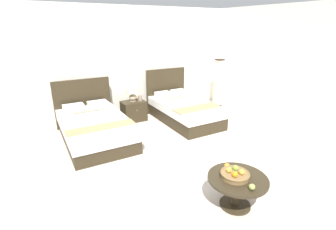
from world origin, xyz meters
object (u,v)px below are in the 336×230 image
(fruit_bowl, at_px, (235,174))
(coffee_table, at_px, (237,184))
(table_lamp, at_px, (132,92))
(vase, at_px, (140,98))
(nightstand, at_px, (134,111))
(bed_near_window, at_px, (94,127))
(loose_apple, at_px, (252,187))
(loose_orange, at_px, (227,166))
(bed_near_corner, at_px, (183,110))
(floor_lamp_corner, at_px, (218,83))

(fruit_bowl, bearing_deg, coffee_table, -35.63)
(table_lamp, xyz_separation_m, vase, (0.18, -0.06, -0.17))
(nightstand, distance_m, fruit_bowl, 3.76)
(nightstand, relative_size, fruit_bowl, 1.53)
(bed_near_window, relative_size, coffee_table, 2.70)
(table_lamp, relative_size, coffee_table, 0.48)
(nightstand, bearing_deg, table_lamp, 90.00)
(loose_apple, xyz_separation_m, loose_orange, (0.07, 0.52, 0.00))
(bed_near_corner, relative_size, fruit_bowl, 5.41)
(coffee_table, bearing_deg, bed_near_corner, 69.10)
(vase, height_order, fruit_bowl, vase)
(fruit_bowl, bearing_deg, nightstand, 88.23)
(vase, relative_size, fruit_bowl, 0.35)
(bed_near_window, height_order, loose_orange, bed_near_window)
(loose_apple, height_order, loose_orange, loose_orange)
(coffee_table, xyz_separation_m, floor_lamp_corner, (2.82, 3.69, 0.37))
(bed_near_corner, relative_size, table_lamp, 5.46)
(bed_near_window, xyz_separation_m, table_lamp, (1.18, 0.67, 0.47))
(bed_near_corner, distance_m, nightstand, 1.29)
(coffee_table, bearing_deg, bed_near_window, 109.42)
(floor_lamp_corner, bearing_deg, bed_near_window, -171.72)
(vase, distance_m, coffee_table, 3.75)
(loose_apple, distance_m, loose_orange, 0.52)
(loose_apple, relative_size, loose_orange, 0.97)
(table_lamp, distance_m, coffee_table, 3.82)
(table_lamp, distance_m, floor_lamp_corner, 2.74)
(loose_orange, bearing_deg, table_lamp, 89.11)
(vase, relative_size, loose_orange, 1.67)
(fruit_bowl, xyz_separation_m, loose_apple, (-0.01, -0.30, -0.01))
(fruit_bowl, distance_m, loose_apple, 0.30)
(fruit_bowl, xyz_separation_m, loose_orange, (0.06, 0.22, -0.01))
(bed_near_corner, distance_m, coffee_table, 3.35)
(bed_near_window, relative_size, table_lamp, 5.66)
(bed_near_corner, bearing_deg, loose_orange, -112.03)
(coffee_table, relative_size, fruit_bowl, 2.08)
(nightstand, relative_size, coffee_table, 0.73)
(fruit_bowl, xyz_separation_m, floor_lamp_corner, (2.85, 3.67, 0.21))
(table_lamp, bearing_deg, fruit_bowl, -91.76)
(bed_near_window, relative_size, floor_lamp_corner, 1.53)
(bed_near_window, relative_size, loose_apple, 27.39)
(nightstand, distance_m, coffee_table, 3.77)
(bed_near_window, bearing_deg, floor_lamp_corner, 8.28)
(nightstand, bearing_deg, bed_near_window, -151.23)
(loose_orange, bearing_deg, bed_near_corner, 67.97)
(nightstand, xyz_separation_m, loose_apple, (-0.12, -4.05, 0.23))
(nightstand, xyz_separation_m, fruit_bowl, (-0.12, -3.75, 0.24))
(floor_lamp_corner, bearing_deg, fruit_bowl, -127.85)
(loose_apple, distance_m, floor_lamp_corner, 4.90)
(bed_near_corner, bearing_deg, nightstand, 149.75)
(bed_near_corner, distance_m, fruit_bowl, 3.34)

